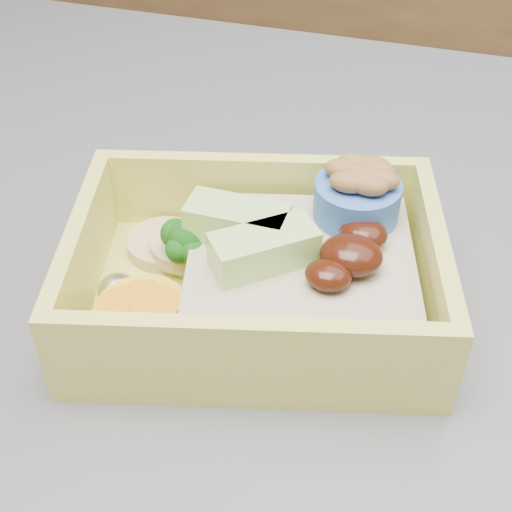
# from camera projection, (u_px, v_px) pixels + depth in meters

# --- Properties ---
(bento_box) EXTENTS (0.24, 0.20, 0.08)m
(bento_box) POSITION_uv_depth(u_px,v_px,m) (268.00, 271.00, 0.41)
(bento_box) COLOR #DEDB5B
(bento_box) RESTS_ON island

